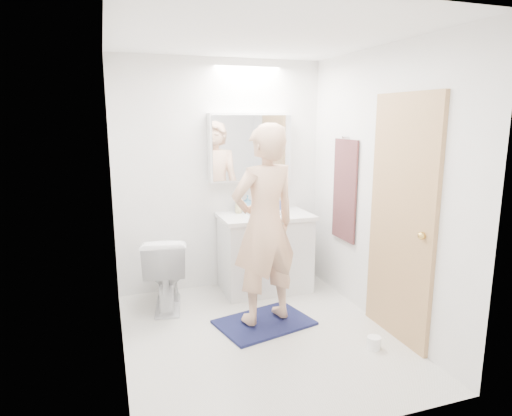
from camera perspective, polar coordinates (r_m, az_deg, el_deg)
name	(u,v)px	position (r m, az deg, el deg)	size (l,w,h in m)	color
floor	(260,336)	(3.90, 0.51, -16.09)	(2.50, 2.50, 0.00)	silver
ceiling	(261,35)	(3.50, 0.59, 21.31)	(2.50, 2.50, 0.00)	white
wall_back	(221,176)	(4.69, -4.55, 4.10)	(2.50, 2.50, 0.00)	white
wall_front	(339,235)	(2.39, 10.58, -3.44)	(2.50, 2.50, 0.00)	white
wall_left	(115,205)	(3.31, -17.73, 0.41)	(2.50, 2.50, 0.00)	white
wall_right	(380,189)	(4.00, 15.60, 2.40)	(2.50, 2.50, 0.00)	white
vanity_cabinet	(265,254)	(4.71, 1.15, -5.94)	(0.90, 0.55, 0.78)	silver
countertop	(265,216)	(4.60, 1.17, -1.07)	(0.95, 0.58, 0.04)	white
sink_basin	(264,212)	(4.62, 1.05, -0.56)	(0.36, 0.36, 0.03)	silver
faucet	(258,203)	(4.78, 0.28, 0.65)	(0.02, 0.02, 0.16)	white
medicine_cabinet	(250,147)	(4.67, -0.77, 7.81)	(0.88, 0.14, 0.70)	white
mirror_panel	(252,148)	(4.60, -0.47, 7.75)	(0.84, 0.01, 0.66)	silver
toilet	(166,271)	(4.38, -11.51, -7.95)	(0.40, 0.71, 0.72)	white
bath_rug	(264,323)	(4.08, 1.06, -14.52)	(0.80, 0.55, 0.02)	#181645
person	(265,225)	(3.78, 1.11, -2.23)	(0.63, 0.41, 1.72)	#DDA984
door	(401,220)	(3.75, 18.18, -1.48)	(0.04, 0.80, 2.00)	tan
door_knob	(422,236)	(3.51, 20.54, -3.36)	(0.06, 0.06, 0.06)	gold
towel	(345,190)	(4.46, 11.33, 2.23)	(0.02, 0.42, 1.00)	#131C3B
towel_hook	(346,137)	(4.40, 11.46, 8.91)	(0.02, 0.02, 0.07)	silver
soap_bottle_a	(239,204)	(4.64, -2.26, 0.56)	(0.08, 0.08, 0.20)	#C2B97E
soap_bottle_b	(248,204)	(4.70, -1.10, 0.58)	(0.08, 0.08, 0.18)	#5593B6
toothbrush_cup	(279,206)	(4.81, 2.98, 0.31)	(0.10, 0.10, 0.10)	#3C57B5
toilet_paper_roll	(374,343)	(3.80, 14.91, -16.41)	(0.11, 0.11, 0.10)	white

